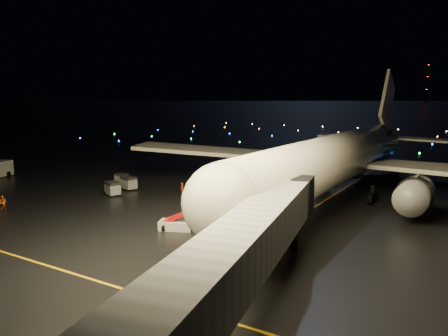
% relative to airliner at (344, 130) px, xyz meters
% --- Properties ---
extents(ground, '(2000.00, 2000.00, 0.00)m').
position_rel_airliner_xyz_m(ground, '(-13.11, 274.00, -8.90)').
color(ground, black).
rests_on(ground, ground).
extents(lane_centre, '(0.25, 80.00, 0.02)m').
position_rel_airliner_xyz_m(lane_centre, '(-1.11, -11.00, -8.89)').
color(lane_centre, '#D4990C').
rests_on(lane_centre, ground).
extents(lane_cross, '(60.00, 0.25, 0.02)m').
position_rel_airliner_xyz_m(lane_cross, '(-18.11, -36.00, -8.89)').
color(lane_cross, '#D4990C').
rests_on(lane_cross, ground).
extents(airliner, '(63.56, 60.45, 17.81)m').
position_rel_airliner_xyz_m(airliner, '(0.00, 0.00, 0.00)').
color(airliner, silver).
rests_on(airliner, ground).
extents(pushback_tug, '(4.85, 3.39, 2.09)m').
position_rel_airliner_xyz_m(pushback_tug, '(0.49, -33.16, -7.86)').
color(pushback_tug, silver).
rests_on(pushback_tug, ground).
extents(belt_loader, '(6.25, 3.83, 2.95)m').
position_rel_airliner_xyz_m(belt_loader, '(-9.62, -22.98, -7.43)').
color(belt_loader, silver).
rests_on(belt_loader, ground).
extents(crew_b, '(1.06, 0.99, 1.75)m').
position_rel_airliner_xyz_m(crew_b, '(-32.15, -27.60, -8.03)').
color(crew_b, orange).
rests_on(crew_b, ground).
extents(crew_c, '(0.97, 1.23, 1.96)m').
position_rel_airliner_xyz_m(crew_c, '(-18.14, -11.17, -7.93)').
color(crew_c, orange).
rests_on(crew_c, ground).
extents(safety_cone_0, '(0.40, 0.40, 0.44)m').
position_rel_airliner_xyz_m(safety_cone_0, '(-6.81, -8.48, -8.68)').
color(safety_cone_0, '#EF4C15').
rests_on(safety_cone_0, ground).
extents(safety_cone_1, '(0.54, 0.54, 0.51)m').
position_rel_airliner_xyz_m(safety_cone_1, '(-12.50, -3.83, -8.65)').
color(safety_cone_1, '#EF4C15').
rests_on(safety_cone_1, ground).
extents(safety_cone_2, '(0.54, 0.54, 0.51)m').
position_rel_airliner_xyz_m(safety_cone_2, '(-11.06, -4.36, -8.65)').
color(safety_cone_2, '#EF4C15').
rests_on(safety_cone_2, ground).
extents(safety_cone_3, '(0.59, 0.59, 0.52)m').
position_rel_airliner_xyz_m(safety_cone_3, '(-26.68, 6.92, -8.64)').
color(safety_cone_3, '#EF4C15').
rests_on(safety_cone_3, ground).
extents(radio_mast, '(1.80, 1.80, 64.00)m').
position_rel_airliner_xyz_m(radio_mast, '(-73.11, 714.00, 23.10)').
color(radio_mast, black).
rests_on(radio_mast, ground).
extents(taxiway_lights, '(164.00, 92.00, 0.36)m').
position_rel_airliner_xyz_m(taxiway_lights, '(-13.11, 80.00, -8.72)').
color(taxiway_lights, black).
rests_on(taxiway_lights, ground).
extents(baggage_cart_0, '(2.58, 2.23, 1.84)m').
position_rel_airliner_xyz_m(baggage_cart_0, '(-26.59, -15.45, -7.98)').
color(baggage_cart_0, gray).
rests_on(baggage_cart_0, ground).
extents(baggage_cart_1, '(2.51, 2.04, 1.86)m').
position_rel_airliner_xyz_m(baggage_cart_1, '(-27.29, -11.63, -7.97)').
color(baggage_cart_1, gray).
rests_on(baggage_cart_1, ground).
extents(baggage_cart_2, '(1.85, 1.31, 1.56)m').
position_rel_airliner_xyz_m(baggage_cart_2, '(-31.23, -9.02, -8.13)').
color(baggage_cart_2, gray).
rests_on(baggage_cart_2, ground).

